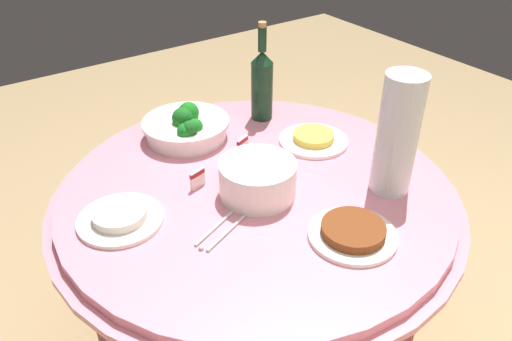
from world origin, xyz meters
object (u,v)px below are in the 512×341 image
Objects in this scene: food_plate_stir_fry at (353,232)px; food_plate_fried_egg at (313,139)px; serving_tongs at (219,232)px; food_plate_rice at (120,217)px; plate_stack at (258,179)px; label_placard_mid at (243,145)px; wine_bottle at (262,83)px; decorative_fruit_vase at (396,141)px; label_placard_front at (197,178)px; broccoli_bowl at (186,126)px.

food_plate_stir_fry is 0.47m from food_plate_fried_egg.
food_plate_rice reaches higher than serving_tongs.
food_plate_stir_fry reaches higher than serving_tongs.
plate_stack reaches higher than label_placard_mid.
plate_stack is 0.46m from wine_bottle.
plate_stack reaches higher than food_plate_fried_egg.
food_plate_rice is at bearing -16.50° from plate_stack.
plate_stack is at bearing 52.70° from wine_bottle.
wine_bottle is 1.53× the size of food_plate_rice.
food_plate_rice is (0.36, -0.11, -0.04)m from plate_stack.
food_plate_stir_fry is (0.19, 0.64, -0.11)m from wine_bottle.
wine_bottle is 0.69m from food_plate_rice.
food_plate_fried_egg reaches higher than serving_tongs.
wine_bottle is at bearing -86.00° from decorative_fruit_vase.
food_plate_rice is at bearing 4.39° from label_placard_front.
food_plate_rice is at bearing 12.29° from label_placard_mid.
plate_stack is at bearing -73.08° from food_plate_stir_fry.
decorative_fruit_vase reaches higher than food_plate_rice.
decorative_fruit_vase is at bearing 120.39° from label_placard_mid.
plate_stack is 0.38m from decorative_fruit_vase.
broccoli_bowl is 5.09× the size of label_placard_mid.
food_plate_rice is 0.24m from label_placard_front.
serving_tongs is at bearing 74.68° from label_placard_front.
wine_bottle reaches higher than label_placard_front.
plate_stack is at bearing 163.50° from food_plate_rice.
broccoli_bowl is 1.70× the size of serving_tongs.
food_plate_fried_egg is (-0.31, -0.13, -0.04)m from plate_stack.
wine_bottle reaches higher than plate_stack.
decorative_fruit_vase is 1.55× the size of food_plate_stir_fry.
wine_bottle is 0.68m from food_plate_stir_fry.
serving_tongs is at bearing 24.39° from plate_stack.
label_placard_mid is (-0.26, -0.28, 0.03)m from serving_tongs.
broccoli_bowl reaches higher than serving_tongs.
broccoli_bowl is 0.67m from food_plate_stir_fry.
decorative_fruit_vase is 0.55m from label_placard_front.
plate_stack is 0.22m from label_placard_mid.
wine_bottle reaches higher than serving_tongs.
decorative_fruit_vase is 2.06× the size of serving_tongs.
label_placard_front is at bearing 67.21° from broccoli_bowl.
food_plate_stir_fry is (-0.26, 0.20, 0.01)m from serving_tongs.
plate_stack is at bearing -155.61° from serving_tongs.
food_plate_rice is (0.67, 0.02, 0.00)m from food_plate_fried_egg.
wine_bottle is at bearing 175.48° from broccoli_bowl.
food_plate_stir_fry is 0.59m from food_plate_rice.
broccoli_bowl reaches higher than label_placard_mid.
wine_bottle is 0.55m from decorative_fruit_vase.
food_plate_fried_egg is (-0.03, 0.24, -0.12)m from wine_bottle.
plate_stack is (-0.01, 0.39, 0.01)m from broccoli_bowl.
label_placard_front is (-0.24, -0.02, 0.02)m from food_plate_rice.
food_plate_fried_egg is (0.01, -0.31, -0.14)m from decorative_fruit_vase.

